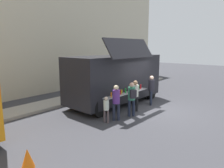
# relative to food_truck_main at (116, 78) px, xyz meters

# --- Properties ---
(ground_plane) EXTENTS (60.00, 60.00, 0.00)m
(ground_plane) POSITION_rel_food_truck_main_xyz_m (0.48, -2.52, -1.52)
(ground_plane) COLOR #38383D
(curb_strip) EXTENTS (28.00, 1.60, 0.15)m
(curb_strip) POSITION_rel_food_truck_main_xyz_m (-4.00, 2.62, -1.44)
(curb_strip) COLOR #9E998E
(curb_strip) RESTS_ON ground
(building_behind) EXTENTS (32.00, 2.40, 9.26)m
(building_behind) POSITION_rel_food_truck_main_xyz_m (-3.00, 6.52, 3.11)
(building_behind) COLOR beige
(building_behind) RESTS_ON ground
(food_truck_main) EXTENTS (6.07, 3.09, 3.67)m
(food_truck_main) POSITION_rel_food_truck_main_xyz_m (0.00, 0.00, 0.00)
(food_truck_main) COLOR black
(food_truck_main) RESTS_ON ground
(traffic_cone_orange) EXTENTS (0.36, 0.36, 0.55)m
(traffic_cone_orange) POSITION_rel_food_truck_main_xyz_m (-6.65, -2.17, -1.24)
(traffic_cone_orange) COLOR orange
(traffic_cone_orange) RESTS_ON ground
(trash_bin) EXTENTS (0.60, 0.60, 0.85)m
(trash_bin) POSITION_rel_food_truck_main_xyz_m (4.07, 2.32, -1.09)
(trash_bin) COLOR #2F6038
(trash_bin) RESTS_ON ground
(customer_front_ordering) EXTENTS (0.33, 0.33, 1.60)m
(customer_front_ordering) POSITION_rel_food_truck_main_xyz_m (-0.60, -1.73, -0.56)
(customer_front_ordering) COLOR black
(customer_front_ordering) RESTS_ON ground
(customer_mid_with_backpack) EXTENTS (0.49, 0.52, 1.63)m
(customer_mid_with_backpack) POSITION_rel_food_truck_main_xyz_m (-1.35, -2.02, -0.52)
(customer_mid_with_backpack) COLOR #1D2438
(customer_mid_with_backpack) RESTS_ON ground
(customer_rear_waiting) EXTENTS (0.33, 0.33, 1.61)m
(customer_rear_waiting) POSITION_rel_food_truck_main_xyz_m (-2.22, -1.77, -0.56)
(customer_rear_waiting) COLOR #1F2435
(customer_rear_waiting) RESTS_ON ground
(customer_extra_browsing) EXTENTS (0.34, 0.34, 1.67)m
(customer_extra_browsing) POSITION_rel_food_truck_main_xyz_m (1.02, -1.75, -0.52)
(customer_extra_browsing) COLOR #1E2536
(customer_extra_browsing) RESTS_ON ground
(child_near_queue) EXTENTS (0.24, 0.24, 1.16)m
(child_near_queue) POSITION_rel_food_truck_main_xyz_m (-2.70, -1.61, -0.82)
(child_near_queue) COLOR #504345
(child_near_queue) RESTS_ON ground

